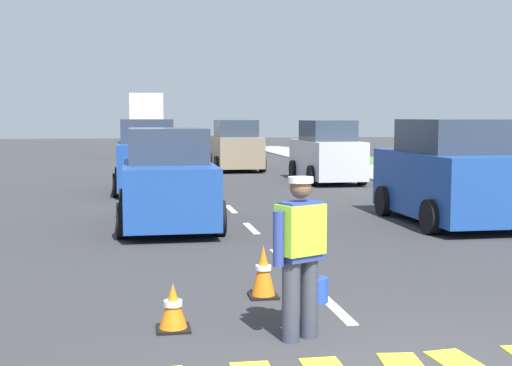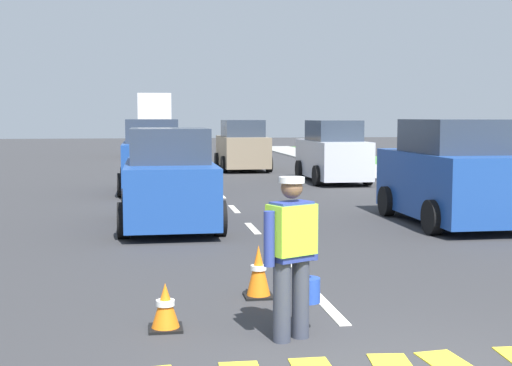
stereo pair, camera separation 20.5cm
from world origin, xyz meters
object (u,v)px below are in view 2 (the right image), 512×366
Objects in this scene: traffic_cone_near at (165,307)px; car_outgoing_far at (242,147)px; car_oncoming_second at (152,158)px; car_parked_far at (332,153)px; car_oncoming_lead at (170,181)px; road_worker at (293,249)px; traffic_cone_far at (258,272)px; car_parked_curbside at (450,175)px; delivery_truck at (154,128)px.

traffic_cone_near is 22.32m from car_outgoing_far.
traffic_cone_near is 0.13× the size of car_oncoming_second.
car_oncoming_lead is at bearing -123.27° from car_parked_far.
road_worker is 14.43m from car_oncoming_second.
traffic_cone_far is 15.76m from car_parked_far.
traffic_cone_far is 12.77m from car_oncoming_second.
traffic_cone_far is at bearing 44.33° from traffic_cone_near.
car_oncoming_second reaches higher than road_worker.
car_parked_curbside reaches higher than car_oncoming_lead.
traffic_cone_near is 17.27m from car_parked_far.
car_oncoming_second is 6.61m from car_parked_far.
traffic_cone_near is (-1.28, 0.51, -0.68)m from road_worker.
delivery_truck is at bearing 89.05° from car_oncoming_second.
car_parked_curbside is (5.86, -26.02, -0.58)m from delivery_truck.
traffic_cone_far is (-0.08, 1.68, -0.60)m from road_worker.
car_parked_curbside is (5.88, -0.54, 0.08)m from car_oncoming_lead.
car_parked_far reaches higher than road_worker.
delivery_truck is at bearing 108.62° from car_outgoing_far.
car_parked_far reaches higher than car_oncoming_lead.
traffic_cone_near is 0.77× the size of traffic_cone_far.
car_parked_far is at bearing -70.25° from delivery_truck.
delivery_truck reaches higher than car_outgoing_far.
car_oncoming_lead reaches higher than traffic_cone_far.
traffic_cone_near is 1.67m from traffic_cone_far.
traffic_cone_far is 20.99m from car_outgoing_far.
car_outgoing_far is at bearing -71.38° from delivery_truck.
car_oncoming_lead is at bearing 174.78° from car_parked_curbside.
car_parked_far is (5.02, 14.92, 0.67)m from traffic_cone_far.
traffic_cone_near is at bearing -99.98° from car_outgoing_far.
road_worker is at bearing -87.26° from traffic_cone_far.
delivery_truck is 25.49m from car_oncoming_lead.
delivery_truck is 1.07× the size of car_parked_far.
traffic_cone_far is 5.99m from car_oncoming_lead.
car_parked_far is 1.03× the size of car_parked_curbside.
car_parked_far is at bearing 89.73° from car_parked_curbside.
car_outgoing_far is (2.59, 22.49, 0.06)m from road_worker.
road_worker is 1.54m from traffic_cone_near.
traffic_cone_near is 13.88m from car_oncoming_second.
delivery_truck is 11.17m from car_outgoing_far.
car_oncoming_second is (-0.31, -18.68, -0.59)m from delivery_truck.
traffic_cone_near is at bearing -92.35° from car_oncoming_lead.
delivery_truck is 1.10× the size of car_parked_curbside.
delivery_truck is at bearing 89.97° from car_oncoming_lead.
car_outgoing_far is (3.87, 21.98, 0.74)m from traffic_cone_near.
car_parked_curbside is (4.89, 7.04, 0.10)m from road_worker.
road_worker is 0.41× the size of car_oncoming_lead.
traffic_cone_near is 0.12× the size of car_parked_curbside.
delivery_truck is 18.70m from car_oncoming_second.
car_parked_curbside is at bearing -5.22° from car_oncoming_lead.
delivery_truck reaches higher than traffic_cone_far.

